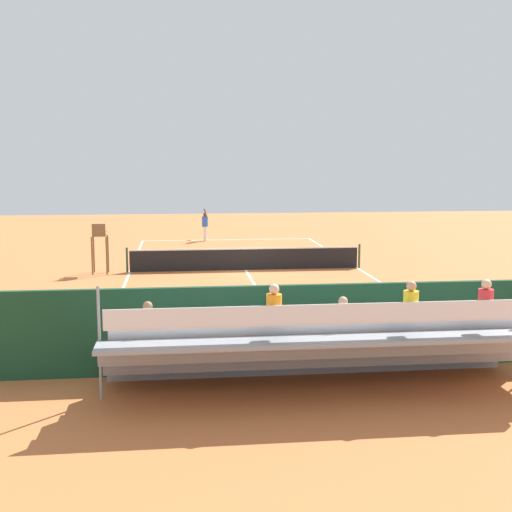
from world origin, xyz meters
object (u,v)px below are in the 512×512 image
bleacher_stand (319,345)px  tennis_ball_near (188,244)px  tennis_net (245,259)px  tennis_ball_far (202,248)px  equipment_bag (346,352)px  tennis_player (205,224)px  courtside_bench (419,334)px  umpire_chair (100,243)px  tennis_racket (193,241)px

bleacher_stand → tennis_ball_near: (2.38, -24.20, -0.92)m
tennis_net → tennis_ball_far: bearing=-76.7°
equipment_bag → tennis_player: size_ratio=0.47×
courtside_bench → tennis_ball_far: (4.66, -20.33, -0.53)m
tennis_net → tennis_player: bearing=-82.8°
tennis_ball_near → bleacher_stand: bearing=95.6°
tennis_ball_near → tennis_ball_far: size_ratio=1.00×
umpire_chair → bleacher_stand: bearing=112.4°
umpire_chair → courtside_bench: 15.97m
tennis_net → courtside_bench: (-3.00, 13.27, 0.06)m
bleacher_stand → courtside_bench: bleacher_stand is taller
umpire_chair → tennis_ball_near: size_ratio=32.42×
umpire_chair → tennis_ball_near: umpire_chair is taller
umpire_chair → equipment_bag: umpire_chair is taller
tennis_net → bleacher_stand: size_ratio=1.14×
tennis_net → tennis_racket: (2.05, -10.61, -0.49)m
bleacher_stand → tennis_ball_near: size_ratio=137.27×
bleacher_stand → equipment_bag: 2.36m
tennis_net → tennis_ball_near: (2.35, -8.85, -0.47)m
bleacher_stand → umpire_chair: bleacher_stand is taller
umpire_chair → tennis_racket: 11.69m
courtside_bench → tennis_ball_far: 20.87m
umpire_chair → tennis_racket: umpire_chair is taller
tennis_net → courtside_bench: 13.61m
tennis_net → tennis_racket: bearing=-79.0°
umpire_chair → equipment_bag: size_ratio=2.38×
bleacher_stand → tennis_ball_far: size_ratio=137.27×
umpire_chair → tennis_player: size_ratio=1.11×
courtside_bench → equipment_bag: bearing=3.9°
courtside_bench → tennis_ball_near: (5.35, -22.12, -0.53)m
tennis_player → tennis_racket: (0.72, -0.03, -1.00)m
equipment_bag → tennis_ball_far: equipment_bag is taller
tennis_player → tennis_ball_far: bearing=84.6°
tennis_net → equipment_bag: 13.45m
tennis_player → equipment_bag: bearing=95.8°
bleacher_stand → courtside_bench: (-2.97, -2.08, -0.40)m
courtside_bench → tennis_ball_near: 22.76m
courtside_bench → tennis_ball_near: courtside_bench is taller
umpire_chair → tennis_racket: (-4.15, -10.85, -1.30)m
courtside_bench → equipment_bag: size_ratio=2.00×
umpire_chair → tennis_player: umpire_chair is taller
tennis_racket → tennis_ball_far: bearing=96.2°
bleacher_stand → tennis_ball_far: (1.69, -22.41, -0.92)m
equipment_bag → tennis_ball_far: size_ratio=13.64×
bleacher_stand → equipment_bag: bearing=-119.1°
tennis_player → tennis_ball_near: tennis_player is taller
equipment_bag → tennis_ball_far: bearing=-82.3°
tennis_ball_far → tennis_ball_near: bearing=-69.1°
tennis_net → tennis_ball_near: 9.17m
courtside_bench → tennis_racket: size_ratio=3.07×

